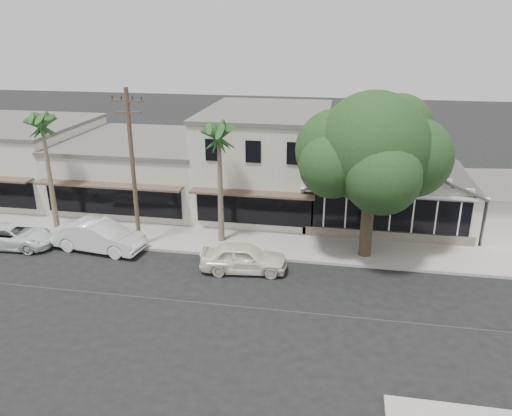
% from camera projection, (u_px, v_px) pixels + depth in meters
% --- Properties ---
extents(ground, '(140.00, 140.00, 0.00)m').
position_uv_depth(ground, '(285.00, 311.00, 22.22)').
color(ground, black).
rests_on(ground, ground).
extents(sidewalk_north, '(90.00, 3.50, 0.15)m').
position_uv_depth(sidewalk_north, '(166.00, 237.00, 29.75)').
color(sidewalk_north, '#9E9991').
rests_on(sidewalk_north, ground).
extents(corner_shop, '(10.40, 8.60, 5.10)m').
position_uv_depth(corner_shop, '(387.00, 180.00, 32.01)').
color(corner_shop, white).
rests_on(corner_shop, ground).
extents(row_building_near, '(8.00, 10.00, 6.50)m').
position_uv_depth(row_building_near, '(267.00, 161.00, 34.06)').
color(row_building_near, silver).
rests_on(row_building_near, ground).
extents(row_building_midnear, '(10.00, 10.00, 4.20)m').
position_uv_depth(row_building_midnear, '(143.00, 171.00, 35.95)').
color(row_building_midnear, beige).
rests_on(row_building_midnear, ground).
extents(row_building_midfar, '(11.00, 10.00, 5.00)m').
position_uv_depth(row_building_midfar, '(11.00, 159.00, 37.55)').
color(row_building_midfar, silver).
rests_on(row_building_midfar, ground).
extents(utility_pole, '(1.80, 0.24, 9.00)m').
position_uv_depth(utility_pole, '(133.00, 167.00, 26.86)').
color(utility_pole, brown).
rests_on(utility_pole, ground).
extents(car_0, '(4.60, 2.23, 1.51)m').
position_uv_depth(car_0, '(244.00, 258.00, 25.58)').
color(car_0, white).
rests_on(car_0, ground).
extents(car_1, '(5.36, 2.43, 1.71)m').
position_uv_depth(car_1, '(99.00, 236.00, 27.95)').
color(car_1, white).
rests_on(car_1, ground).
extents(car_2, '(4.78, 2.38, 1.30)m').
position_uv_depth(car_2, '(14.00, 236.00, 28.44)').
color(car_2, white).
rests_on(car_2, ground).
extents(shade_tree, '(8.12, 7.35, 9.01)m').
position_uv_depth(shade_tree, '(371.00, 150.00, 25.59)').
color(shade_tree, '#493C2C').
rests_on(shade_tree, ground).
extents(palm_east, '(3.23, 3.23, 7.45)m').
position_uv_depth(palm_east, '(219.00, 136.00, 27.00)').
color(palm_east, '#726651').
rests_on(palm_east, ground).
extents(palm_mid, '(3.06, 3.06, 7.62)m').
position_uv_depth(palm_mid, '(42.00, 125.00, 28.73)').
color(palm_mid, '#726651').
rests_on(palm_mid, ground).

